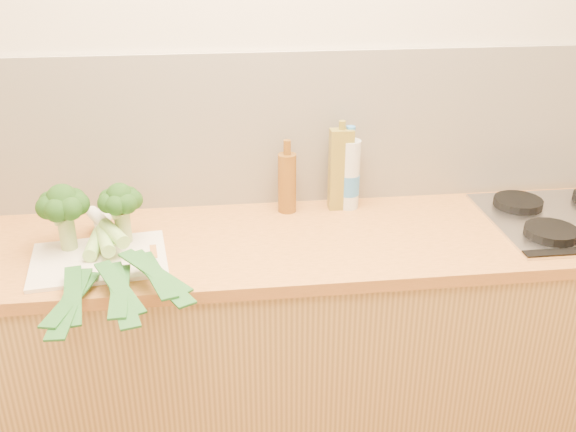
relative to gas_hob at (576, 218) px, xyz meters
name	(u,v)px	position (x,y,z in m)	size (l,w,h in m)	color
room_shell	(268,131)	(-1.02, 0.29, 0.26)	(3.50, 3.50, 3.50)	beige
counter	(279,351)	(-1.02, 0.00, -0.46)	(3.20, 0.62, 0.90)	tan
gas_hob	(576,218)	(0.00, 0.00, 0.00)	(0.58, 0.50, 0.04)	silver
chopping_board	(99,260)	(-1.57, -0.09, -0.01)	(0.39, 0.29, 0.01)	silver
broccoli_left	(63,205)	(-1.67, -0.02, 0.14)	(0.16, 0.16, 0.21)	#8FA560
broccoli_right	(120,202)	(-1.51, 0.01, 0.13)	(0.14, 0.14, 0.20)	#8FA560
leek_front	(90,254)	(-1.59, -0.11, 0.02)	(0.11, 0.71, 0.04)	white
leek_mid	(108,250)	(-1.54, -0.13, 0.04)	(0.23, 0.69, 0.04)	white
leek_back	(123,242)	(-1.49, -0.11, 0.06)	(0.36, 0.63, 0.04)	white
oil_tin	(341,169)	(-0.78, 0.21, 0.13)	(0.08, 0.05, 0.32)	olive
glass_bottle	(349,174)	(-0.74, 0.23, 0.10)	(0.07, 0.07, 0.29)	silver
amber_bottle	(287,182)	(-0.97, 0.21, 0.10)	(0.06, 0.06, 0.26)	brown
water_bottle	(349,176)	(-0.75, 0.22, 0.10)	(0.08, 0.08, 0.28)	silver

